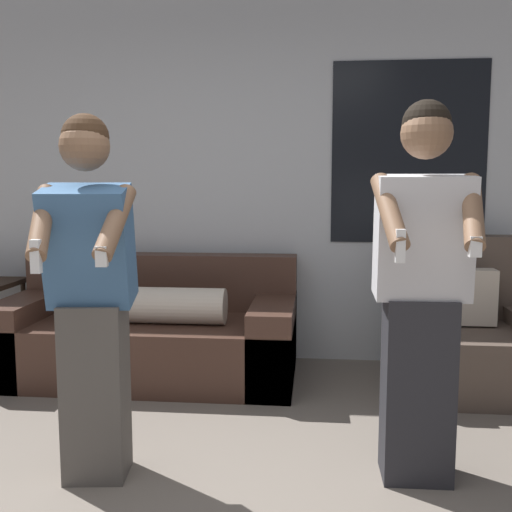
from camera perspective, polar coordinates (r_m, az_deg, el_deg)
The scene contains 5 objects.
wall_back at distance 4.52m, azimuth -0.94°, elevation 7.22°, with size 6.35×0.07×2.70m.
couch at distance 4.27m, azimuth -9.97°, elevation -7.30°, with size 2.00×0.95×0.81m.
armchair at distance 4.19m, azimuth 19.29°, elevation -7.53°, with size 0.93×0.87×0.97m.
person_left at distance 2.73m, azimuth -15.43°, elevation -3.74°, with size 0.43×0.53×1.63m.
person_right at distance 2.72m, azimuth 15.44°, elevation -3.25°, with size 0.47×0.47×1.69m.
Camera 1 is at (0.54, -1.74, 1.33)m, focal length 42.00 mm.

